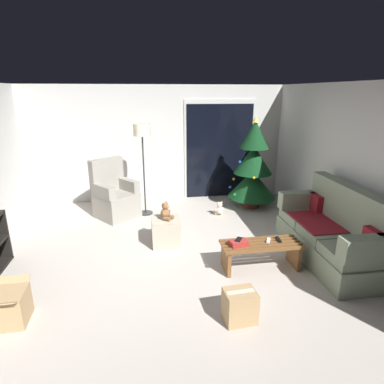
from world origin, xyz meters
The scene contains 19 objects.
ground_plane centered at (0.00, 0.00, 0.00)m, with size 7.00×7.00×0.00m, color #BCB2A8.
wall_back centered at (0.00, 3.06, 1.25)m, with size 5.72×0.12×2.50m, color silver.
wall_right centered at (2.86, 0.00, 1.25)m, with size 0.12×6.00×2.50m, color silver.
patio_door_frame centered at (1.39, 2.99, 1.10)m, with size 1.60×0.02×2.20m, color silver.
patio_door_glass centered at (1.39, 2.97, 1.05)m, with size 1.50×0.02×2.10m, color black.
couch centered at (2.32, -0.17, 0.40)m, with size 0.81×1.95×1.08m.
coffee_table centered at (1.21, -0.27, 0.26)m, with size 1.10×0.40×0.38m.
remote_black centered at (1.47, -0.22, 0.40)m, with size 0.04×0.16×0.02m, color black.
remote_white centered at (1.32, -0.24, 0.40)m, with size 0.04×0.16×0.02m, color silver.
book_stack centered at (0.88, -0.28, 0.42)m, with size 0.27×0.23×0.07m.
cell_phone centered at (0.88, -0.25, 0.46)m, with size 0.07×0.14×0.01m, color black.
christmas_tree centered at (1.90, 2.13, 0.84)m, with size 0.99×0.99×1.89m.
armchair centered at (-0.91, 2.02, 0.40)m, with size 0.96×0.96×1.13m.
floor_lamp centered at (-0.33, 2.07, 1.51)m, with size 0.32×0.32×1.78m.
ottoman centered at (-0.03, 0.68, 0.22)m, with size 0.44×0.44×0.43m, color #B2A893.
teddy_bear_chestnut centered at (-0.02, 0.67, 0.55)m, with size 0.22×0.21×0.29m.
teddy_bear_cream_by_tree centered at (1.12, 1.77, 0.12)m, with size 0.20×0.20×0.29m.
cardboard_box_taped_mid_floor centered at (0.61, -1.25, 0.18)m, with size 0.35×0.29×0.36m.
cardboard_box_open_near_shelf centered at (-1.86, -0.89, 0.18)m, with size 0.48×0.54×0.41m.
Camera 1 is at (-0.34, -3.97, 2.35)m, focal length 29.64 mm.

